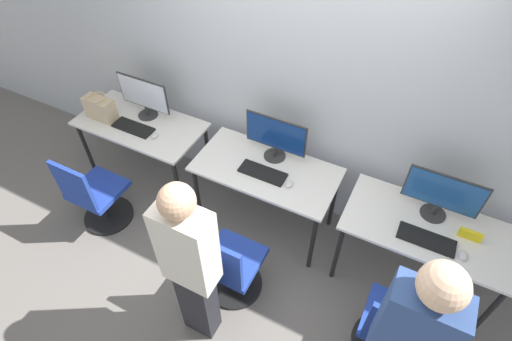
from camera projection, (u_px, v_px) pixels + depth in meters
name	position (u px, v px, depth m)	size (l,w,h in m)	color
ground_plane	(250.00, 245.00, 3.78)	(20.00, 20.00, 0.00)	slate
wall_back	(291.00, 78.00, 3.25)	(12.00, 0.05, 2.80)	#B7BCC1
desk_left	(141.00, 130.00, 3.94)	(1.25, 0.63, 0.75)	silver
monitor_left	(144.00, 96.00, 3.80)	(0.55, 0.19, 0.42)	#2D2D2D
keyboard_left	(133.00, 128.00, 3.81)	(0.41, 0.16, 0.02)	black
mouse_left	(155.00, 136.00, 3.72)	(0.06, 0.09, 0.03)	silver
office_chair_left	(96.00, 197.00, 3.74)	(0.48, 0.48, 0.87)	black
desk_center	(266.00, 175.00, 3.50)	(1.25, 0.63, 0.75)	silver
monitor_center	(276.00, 137.00, 3.39)	(0.55, 0.19, 0.42)	#2D2D2D
keyboard_center	(263.00, 173.00, 3.39)	(0.41, 0.16, 0.02)	black
mouse_center	(290.00, 184.00, 3.29)	(0.06, 0.09, 0.03)	silver
office_chair_center	(230.00, 268.00, 3.21)	(0.48, 0.48, 0.87)	black
person_center	(191.00, 265.00, 2.61)	(0.36, 0.22, 1.66)	#232328
desk_right	(426.00, 234.00, 3.07)	(1.25, 0.63, 0.75)	silver
monitor_right	(442.00, 195.00, 2.93)	(0.55, 0.19, 0.42)	#2D2D2D
keyboard_right	(426.00, 239.00, 2.92)	(0.41, 0.16, 0.02)	black
mouse_right	(463.00, 255.00, 2.82)	(0.06, 0.09, 0.03)	silver
office_chair_right	(391.00, 331.00, 2.86)	(0.48, 0.48, 0.87)	black
handbag	(100.00, 108.00, 3.85)	(0.30, 0.18, 0.25)	tan
placard_right	(470.00, 235.00, 2.91)	(0.16, 0.03, 0.08)	yellow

